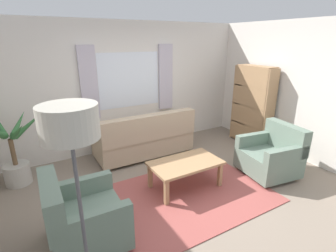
{
  "coord_description": "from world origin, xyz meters",
  "views": [
    {
      "loc": [
        -1.93,
        -2.71,
        2.25
      ],
      "look_at": [
        0.04,
        0.7,
        0.89
      ],
      "focal_mm": 27.13,
      "sensor_mm": 36.0,
      "label": 1
    }
  ],
  "objects_px": {
    "couch": "(145,139)",
    "standing_lamp": "(71,139)",
    "armchair_right": "(272,155)",
    "coffee_table": "(185,165)",
    "armchair_left": "(81,218)",
    "bookshelf": "(252,105)",
    "potted_plant": "(13,155)"
  },
  "relations": [
    {
      "from": "couch",
      "to": "coffee_table",
      "type": "bearing_deg",
      "value": 92.29
    },
    {
      "from": "armchair_right",
      "to": "bookshelf",
      "type": "distance_m",
      "value": 1.5
    },
    {
      "from": "armchair_right",
      "to": "potted_plant",
      "type": "distance_m",
      "value": 4.25
    },
    {
      "from": "potted_plant",
      "to": "armchair_left",
      "type": "bearing_deg",
      "value": -71.19
    },
    {
      "from": "coffee_table",
      "to": "armchair_left",
      "type": "bearing_deg",
      "value": -166.21
    },
    {
      "from": "coffee_table",
      "to": "bookshelf",
      "type": "distance_m",
      "value": 2.45
    },
    {
      "from": "couch",
      "to": "bookshelf",
      "type": "relative_size",
      "value": 1.1
    },
    {
      "from": "armchair_right",
      "to": "couch",
      "type": "bearing_deg",
      "value": -129.83
    },
    {
      "from": "couch",
      "to": "standing_lamp",
      "type": "relative_size",
      "value": 1.03
    },
    {
      "from": "coffee_table",
      "to": "potted_plant",
      "type": "relative_size",
      "value": 0.86
    },
    {
      "from": "armchair_left",
      "to": "couch",
      "type": "bearing_deg",
      "value": -41.37
    },
    {
      "from": "couch",
      "to": "coffee_table",
      "type": "distance_m",
      "value": 1.37
    },
    {
      "from": "armchair_right",
      "to": "armchair_left",
      "type": "bearing_deg",
      "value": -81.29
    },
    {
      "from": "coffee_table",
      "to": "potted_plant",
      "type": "bearing_deg",
      "value": 147.85
    },
    {
      "from": "armchair_left",
      "to": "coffee_table",
      "type": "height_order",
      "value": "armchair_left"
    },
    {
      "from": "bookshelf",
      "to": "potted_plant",
      "type": "bearing_deg",
      "value": 81.77
    },
    {
      "from": "standing_lamp",
      "to": "potted_plant",
      "type": "bearing_deg",
      "value": 101.38
    },
    {
      "from": "couch",
      "to": "armchair_left",
      "type": "height_order",
      "value": "couch"
    },
    {
      "from": "armchair_left",
      "to": "armchair_right",
      "type": "bearing_deg",
      "value": -88.78
    },
    {
      "from": "standing_lamp",
      "to": "bookshelf",
      "type": "bearing_deg",
      "value": 26.11
    },
    {
      "from": "couch",
      "to": "standing_lamp",
      "type": "distance_m",
      "value": 3.32
    },
    {
      "from": "armchair_left",
      "to": "coffee_table",
      "type": "bearing_deg",
      "value": -75.3
    },
    {
      "from": "armchair_left",
      "to": "coffee_table",
      "type": "distance_m",
      "value": 1.72
    },
    {
      "from": "coffee_table",
      "to": "bookshelf",
      "type": "bearing_deg",
      "value": 19.17
    },
    {
      "from": "bookshelf",
      "to": "standing_lamp",
      "type": "relative_size",
      "value": 0.94
    },
    {
      "from": "armchair_right",
      "to": "bookshelf",
      "type": "bearing_deg",
      "value": 156.04
    },
    {
      "from": "couch",
      "to": "coffee_table",
      "type": "xyz_separation_m",
      "value": [
        0.05,
        -1.37,
        0.01
      ]
    },
    {
      "from": "couch",
      "to": "potted_plant",
      "type": "bearing_deg",
      "value": -2.08
    },
    {
      "from": "armchair_right",
      "to": "coffee_table",
      "type": "bearing_deg",
      "value": -96.12
    },
    {
      "from": "armchair_left",
      "to": "armchair_right",
      "type": "xyz_separation_m",
      "value": [
        3.19,
        0.02,
        0.0
      ]
    },
    {
      "from": "bookshelf",
      "to": "standing_lamp",
      "type": "distance_m",
      "value": 4.55
    },
    {
      "from": "potted_plant",
      "to": "armchair_right",
      "type": "bearing_deg",
      "value": -25.73
    }
  ]
}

